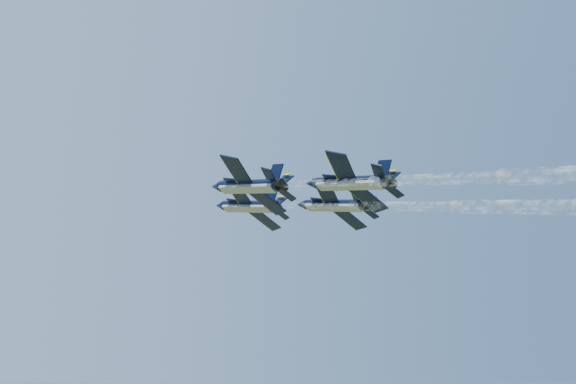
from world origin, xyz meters
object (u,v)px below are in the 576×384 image
jet_left (247,186)px  jet_slot (349,183)px  jet_right (333,205)px  jet_lead (247,206)px

jet_left → jet_slot: bearing=-52.9°
jet_slot → jet_right: bearing=49.5°
jet_lead → jet_right: same height
jet_slot → jet_lead: bearing=88.2°
jet_left → jet_slot: (12.53, -9.22, 0.00)m
jet_lead → jet_right: size_ratio=1.00×
jet_lead → jet_left: 15.42m
jet_lead → jet_slot: (6.11, -23.24, 0.00)m
jet_lead → jet_slot: 24.03m
jet_left → jet_slot: size_ratio=1.00×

